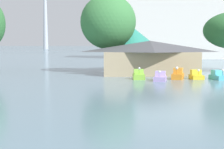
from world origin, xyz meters
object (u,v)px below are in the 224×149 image
at_px(pedal_boat_lavender, 160,77).
at_px(pedal_boat_yellow, 196,75).
at_px(pedal_boat_orange, 178,75).
at_px(pedal_boat_cyan, 218,76).
at_px(boathouse, 150,57).
at_px(green_roof_pavilion, 129,45).
at_px(shoreline_tree_mid, 108,22).
at_px(background_building_block, 173,21).
at_px(pedal_boat_lime, 139,75).

xyz_separation_m(pedal_boat_lavender, pedal_boat_yellow, (5.29, 2.31, 0.00)).
xyz_separation_m(pedal_boat_orange, pedal_boat_cyan, (5.29, -0.57, -0.11)).
distance_m(pedal_boat_orange, pedal_boat_cyan, 5.33).
relative_size(pedal_boat_orange, boathouse, 0.19).
xyz_separation_m(boathouse, green_roof_pavilion, (-2.65, 9.12, 1.88)).
relative_size(pedal_boat_cyan, shoreline_tree_mid, 0.23).
bearing_deg(pedal_boat_yellow, background_building_block, 170.52).
distance_m(pedal_boat_lavender, green_roof_pavilion, 18.94).
relative_size(pedal_boat_lime, shoreline_tree_mid, 0.19).
bearing_deg(pedal_boat_yellow, pedal_boat_orange, -88.90).
distance_m(pedal_boat_cyan, background_building_block, 73.64).
height_order(pedal_boat_lime, green_roof_pavilion, green_roof_pavilion).
distance_m(pedal_boat_lime, background_building_block, 74.98).
height_order(pedal_boat_lime, pedal_boat_lavender, pedal_boat_lime).
bearing_deg(pedal_boat_lime, green_roof_pavilion, -177.85).
bearing_deg(pedal_boat_lime, shoreline_tree_mid, -157.98).
bearing_deg(green_roof_pavilion, pedal_boat_cyan, -56.73).
bearing_deg(background_building_block, pedal_boat_cyan, -95.99).
height_order(pedal_boat_orange, green_roof_pavilion, green_roof_pavilion).
height_order(pedal_boat_yellow, boathouse, boathouse).
distance_m(pedal_boat_lavender, pedal_boat_orange, 3.52).
height_order(pedal_boat_lime, pedal_boat_cyan, pedal_boat_lime).
height_order(pedal_boat_cyan, green_roof_pavilion, green_roof_pavilion).
distance_m(pedal_boat_cyan, green_roof_pavilion, 20.31).
bearing_deg(pedal_boat_orange, pedal_boat_cyan, 103.06).
bearing_deg(pedal_boat_orange, pedal_boat_lavender, -32.07).
relative_size(boathouse, background_building_block, 0.44).
bearing_deg(green_roof_pavilion, background_building_block, 71.62).
xyz_separation_m(pedal_boat_orange, shoreline_tree_mid, (-9.42, 10.67, 7.78)).
distance_m(pedal_boat_orange, background_building_block, 73.80).
height_order(pedal_boat_yellow, pedal_boat_cyan, pedal_boat_cyan).
xyz_separation_m(pedal_boat_lime, pedal_boat_cyan, (10.64, -0.51, -0.04)).
relative_size(pedal_boat_lime, background_building_block, 0.07).
relative_size(pedal_boat_yellow, background_building_block, 0.07).
bearing_deg(pedal_boat_lavender, pedal_boat_yellow, 127.72).
xyz_separation_m(pedal_boat_lime, boathouse, (2.38, 6.99, 2.23)).
distance_m(pedal_boat_yellow, shoreline_tree_mid, 17.81).
bearing_deg(pedal_boat_lime, pedal_boat_orange, 91.80).
bearing_deg(background_building_block, boathouse, -103.75).
relative_size(green_roof_pavilion, shoreline_tree_mid, 0.75).
bearing_deg(pedal_boat_cyan, green_roof_pavilion, -158.83).
xyz_separation_m(pedal_boat_lavender, boathouse, (-0.22, 9.13, 2.28)).
bearing_deg(boathouse, shoreline_tree_mid, 149.92).
bearing_deg(pedal_boat_lavender, pedal_boat_lime, -115.36).
bearing_deg(pedal_boat_cyan, pedal_boat_lime, -104.86).
xyz_separation_m(pedal_boat_cyan, shoreline_tree_mid, (-14.72, 11.24, 7.89)).
relative_size(pedal_boat_lavender, background_building_block, 0.09).
bearing_deg(pedal_boat_lavender, pedal_boat_cyan, 115.64).
relative_size(pedal_boat_yellow, boathouse, 0.16).
bearing_deg(pedal_boat_yellow, boathouse, -142.37).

